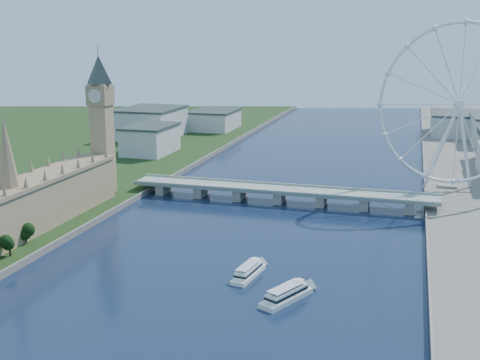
% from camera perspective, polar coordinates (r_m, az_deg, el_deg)
% --- Properties ---
extents(parliament_range, '(24.00, 200.00, 70.00)m').
position_cam_1_polar(parliament_range, '(366.25, -20.83, -2.86)').
color(parliament_range, tan).
rests_on(parliament_range, ground).
extents(big_ben, '(20.02, 20.02, 110.00)m').
position_cam_1_polar(big_ben, '(446.24, -13.06, 6.77)').
color(big_ben, tan).
rests_on(big_ben, ground).
extents(westminster_bridge, '(220.00, 22.00, 9.50)m').
position_cam_1_polar(westminster_bridge, '(432.68, 3.84, -1.20)').
color(westminster_bridge, gray).
rests_on(westminster_bridge, ground).
extents(london_eye, '(113.60, 39.12, 124.30)m').
position_cam_1_polar(london_eye, '(468.04, 20.07, 6.72)').
color(london_eye, silver).
rests_on(london_eye, ground).
extents(city_skyline, '(505.00, 280.00, 32.00)m').
position_cam_1_polar(city_skyline, '(678.45, 11.84, 4.78)').
color(city_skyline, beige).
rests_on(city_skyline, ground).
extents(tour_boat_near, '(12.32, 31.27, 6.73)m').
position_cam_1_polar(tour_boat_near, '(301.51, 0.80, -9.12)').
color(tour_boat_near, white).
rests_on(tour_boat_near, ground).
extents(tour_boat_far, '(22.08, 33.18, 7.29)m').
position_cam_1_polar(tour_boat_far, '(276.77, 4.42, -11.31)').
color(tour_boat_far, silver).
rests_on(tour_boat_far, ground).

